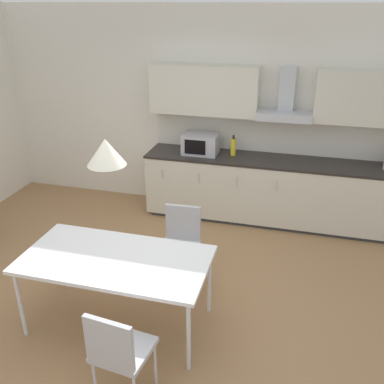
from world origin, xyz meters
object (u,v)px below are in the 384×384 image
at_px(pendant_lamp, 106,152).
at_px(bottle_yellow, 233,147).
at_px(chair_near_right, 118,349).
at_px(chair_far_right, 181,238).
at_px(microwave, 201,144).
at_px(dining_table, 116,262).

bearing_deg(pendant_lamp, bottle_yellow, 76.33).
relative_size(bottle_yellow, chair_near_right, 0.33).
xyz_separation_m(chair_far_right, pendant_lamp, (-0.38, -0.82, 1.21)).
bearing_deg(chair_far_right, microwave, 96.83).
bearing_deg(chair_near_right, pendant_lamp, 114.39).
bearing_deg(dining_table, chair_far_right, 65.32).
distance_m(dining_table, chair_far_right, 0.92).
relative_size(dining_table, chair_far_right, 1.95).
bearing_deg(dining_table, chair_near_right, -65.61).
distance_m(microwave, chair_far_right, 1.77).
bearing_deg(chair_far_right, chair_near_right, -90.18).
bearing_deg(dining_table, microwave, 85.97).
height_order(bottle_yellow, dining_table, bottle_yellow).
height_order(microwave, chair_near_right, microwave).
relative_size(dining_table, pendant_lamp, 5.31).
relative_size(microwave, chair_far_right, 0.55).
height_order(dining_table, chair_far_right, chair_far_right).
xyz_separation_m(microwave, bottle_yellow, (0.44, 0.04, -0.02)).
distance_m(bottle_yellow, chair_near_right, 3.42).
bearing_deg(microwave, chair_near_right, -86.62).
height_order(bottle_yellow, chair_far_right, bottle_yellow).
bearing_deg(chair_far_right, pendant_lamp, -114.68).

